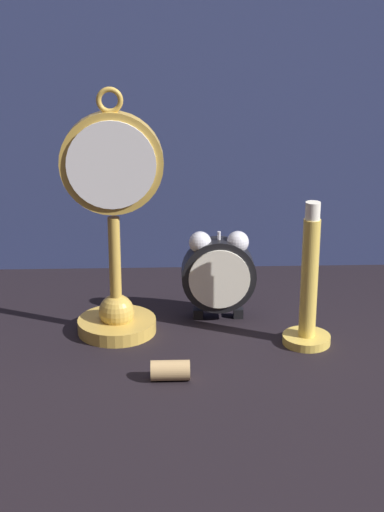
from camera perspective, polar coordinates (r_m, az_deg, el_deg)
ground_plane at (r=0.95m, az=0.17°, el=-7.59°), size 4.00×4.00×0.00m
fabric_backdrop_drape at (r=1.17m, az=-0.44°, el=14.32°), size 1.60×0.01×0.65m
pocket_watch_on_stand at (r=0.99m, az=-5.23°, el=1.45°), size 0.12×0.09×0.29m
alarm_clock_twin_bell at (r=1.05m, az=1.79°, el=-1.01°), size 0.09×0.03×0.11m
brass_candlestick at (r=0.99m, az=7.78°, el=-2.65°), size 0.06×0.06×0.17m
wine_cork at (r=0.92m, az=-1.46°, el=-7.63°), size 0.04×0.02×0.02m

